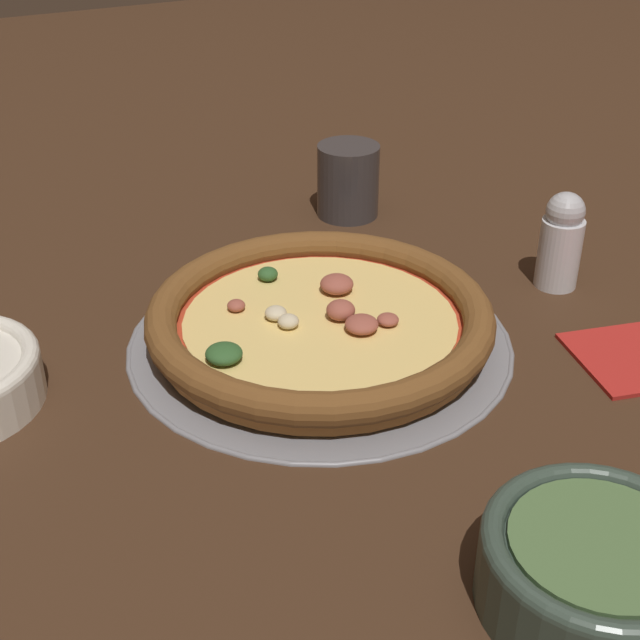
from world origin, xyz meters
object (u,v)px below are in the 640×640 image
(pizza, at_px, (320,319))
(pepper_shaker, at_px, (561,241))
(bowl_far, at_px, (597,567))
(drinking_cup, at_px, (348,181))
(pizza_tray, at_px, (320,339))

(pizza, relative_size, pepper_shaker, 3.12)
(bowl_far, relative_size, drinking_cup, 1.70)
(bowl_far, height_order, pepper_shaker, pepper_shaker)
(drinking_cup, bearing_deg, pizza_tray, -123.08)
(pizza_tray, xyz_separation_m, drinking_cup, (0.16, 0.24, 0.04))
(pizza, distance_m, bowl_far, 0.34)
(pizza_tray, relative_size, bowl_far, 2.43)
(pizza_tray, xyz_separation_m, pepper_shaker, (0.26, -0.01, 0.05))
(pizza_tray, bearing_deg, pepper_shaker, -1.84)
(bowl_far, xyz_separation_m, pepper_shaker, (0.25, 0.34, 0.02))
(pizza_tray, height_order, pepper_shaker, pepper_shaker)
(pizza_tray, height_order, pizza, pizza)
(pizza_tray, distance_m, drinking_cup, 0.29)
(pizza, xyz_separation_m, drinking_cup, (0.16, 0.24, 0.02))
(pizza, distance_m, pepper_shaker, 0.26)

